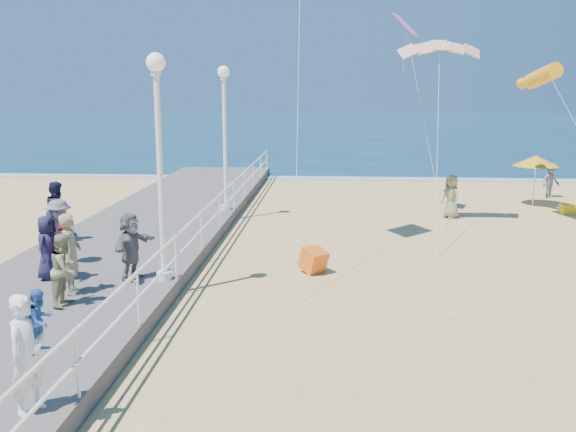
# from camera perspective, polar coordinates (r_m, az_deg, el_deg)

# --- Properties ---
(ground) EXTENTS (160.00, 160.00, 0.00)m
(ground) POSITION_cam_1_polar(r_m,az_deg,el_deg) (15.47, 8.82, -7.42)
(ground) COLOR tan
(ground) RESTS_ON ground
(ocean) EXTENTS (160.00, 90.00, 0.05)m
(ocean) POSITION_cam_1_polar(r_m,az_deg,el_deg) (79.76, 5.08, 7.79)
(ocean) COLOR #0C304B
(ocean) RESTS_ON ground
(surf_line) EXTENTS (160.00, 1.20, 0.04)m
(surf_line) POSITION_cam_1_polar(r_m,az_deg,el_deg) (35.46, 6.19, 3.34)
(surf_line) COLOR silver
(surf_line) RESTS_ON ground
(boardwalk) EXTENTS (5.00, 44.00, 0.40)m
(boardwalk) POSITION_cam_1_polar(r_m,az_deg,el_deg) (16.55, -18.16, -5.88)
(boardwalk) COLOR #635E5A
(boardwalk) RESTS_ON ground
(railing) EXTENTS (0.05, 42.00, 0.55)m
(railing) POSITION_cam_1_polar(r_m,az_deg,el_deg) (15.51, -9.98, -2.59)
(railing) COLOR white
(railing) RESTS_ON boardwalk
(lamp_post_mid) EXTENTS (0.44, 0.44, 5.32)m
(lamp_post_mid) POSITION_cam_1_polar(r_m,az_deg,el_deg) (15.20, -11.40, 6.30)
(lamp_post_mid) COLOR white
(lamp_post_mid) RESTS_ON boardwalk
(lamp_post_far) EXTENTS (0.44, 0.44, 5.32)m
(lamp_post_far) POSITION_cam_1_polar(r_m,az_deg,el_deg) (23.97, -5.67, 8.25)
(lamp_post_far) COLOR white
(lamp_post_far) RESTS_ON boardwalk
(woman_holding_toddler) EXTENTS (0.60, 0.74, 1.74)m
(woman_holding_toddler) POSITION_cam_1_polar(r_m,az_deg,el_deg) (9.91, -22.15, -11.28)
(woman_holding_toddler) COLOR white
(woman_holding_toddler) RESTS_ON boardwalk
(toddler_held) EXTENTS (0.47, 0.54, 0.93)m
(toddler_held) POSITION_cam_1_polar(r_m,az_deg,el_deg) (9.82, -21.16, -8.66)
(toddler_held) COLOR blue
(toddler_held) RESTS_ON boardwalk
(spectator_1) EXTENTS (0.60, 0.77, 1.56)m
(spectator_1) POSITION_cam_1_polar(r_m,az_deg,el_deg) (14.35, -19.22, -4.50)
(spectator_1) COLOR gray
(spectator_1) RESTS_ON boardwalk
(spectator_2) EXTENTS (1.07, 1.28, 1.73)m
(spectator_2) POSITION_cam_1_polar(r_m,az_deg,el_deg) (17.63, -19.63, -1.36)
(spectator_2) COLOR #5F5E63
(spectator_2) RESTS_ON boardwalk
(spectator_3) EXTENTS (0.55, 0.90, 1.43)m
(spectator_3) POSITION_cam_1_polar(r_m,az_deg,el_deg) (16.19, -19.26, -2.97)
(spectator_3) COLOR #C31844
(spectator_3) RESTS_ON boardwalk
(spectator_4) EXTENTS (0.59, 0.82, 1.57)m
(spectator_4) POSITION_cam_1_polar(r_m,az_deg,el_deg) (16.41, -20.58, -2.63)
(spectator_4) COLOR #1C1B3B
(spectator_4) RESTS_ON boardwalk
(spectator_5) EXTENTS (0.89, 1.59, 1.63)m
(spectator_5) POSITION_cam_1_polar(r_m,az_deg,el_deg) (15.80, -13.80, -2.62)
(spectator_5) COLOR slate
(spectator_5) RESTS_ON boardwalk
(spectator_6) EXTENTS (0.58, 0.75, 1.83)m
(spectator_6) POSITION_cam_1_polar(r_m,az_deg,el_deg) (15.07, -18.73, -3.19)
(spectator_6) COLOR gray
(spectator_6) RESTS_ON boardwalk
(spectator_7) EXTENTS (0.73, 0.92, 1.82)m
(spectator_7) POSITION_cam_1_polar(r_m,az_deg,el_deg) (20.31, -19.77, 0.38)
(spectator_7) COLOR #1A1937
(spectator_7) RESTS_ON boardwalk
(beach_walker_a) EXTENTS (1.18, 1.03, 1.58)m
(beach_walker_a) POSITION_cam_1_polar(r_m,az_deg,el_deg) (31.48, 22.33, 2.94)
(beach_walker_a) COLOR slate
(beach_walker_a) RESTS_ON ground
(beach_walker_c) EXTENTS (0.90, 0.98, 1.68)m
(beach_walker_c) POSITION_cam_1_polar(r_m,az_deg,el_deg) (25.37, 14.30, 1.70)
(beach_walker_c) COLOR gray
(beach_walker_c) RESTS_ON ground
(box_kite) EXTENTS (0.88, 0.89, 0.74)m
(box_kite) POSITION_cam_1_polar(r_m,az_deg,el_deg) (17.38, 2.29, -4.14)
(box_kite) COLOR red
(box_kite) RESTS_ON ground
(beach_umbrella) EXTENTS (1.90, 1.90, 2.14)m
(beach_umbrella) POSITION_cam_1_polar(r_m,az_deg,el_deg) (29.00, 21.18, 4.60)
(beach_umbrella) COLOR white
(beach_umbrella) RESTS_ON ground
(beach_chair_left) EXTENTS (0.55, 0.55, 0.40)m
(beach_chair_left) POSITION_cam_1_polar(r_m,az_deg,el_deg) (27.80, 23.61, 0.58)
(beach_chair_left) COLOR gold
(beach_chair_left) RESTS_ON ground
(kite_parafoil) EXTENTS (2.85, 0.94, 0.65)m
(kite_parafoil) POSITION_cam_1_polar(r_m,az_deg,el_deg) (23.51, 13.35, 14.54)
(kite_parafoil) COLOR #D34D18
(kite_windsock) EXTENTS (1.08, 3.07, 1.16)m
(kite_windsock) POSITION_cam_1_polar(r_m,az_deg,el_deg) (24.82, 21.70, 11.49)
(kite_windsock) COLOR orange
(kite_diamond_pink) EXTENTS (1.12, 1.31, 0.79)m
(kite_diamond_pink) POSITION_cam_1_polar(r_m,az_deg,el_deg) (25.09, 10.41, 16.38)
(kite_diamond_pink) COLOR #EE57A5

